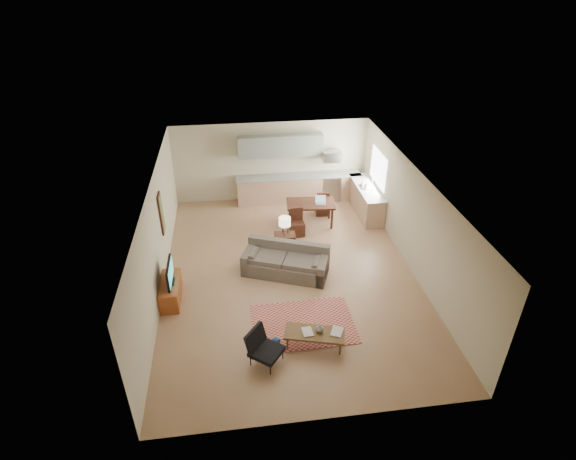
{
  "coord_description": "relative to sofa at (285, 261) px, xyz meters",
  "views": [
    {
      "loc": [
        -1.34,
        -9.58,
        7.13
      ],
      "look_at": [
        0.0,
        0.3,
        1.15
      ],
      "focal_mm": 28.0,
      "sensor_mm": 36.0,
      "label": 1
    }
  ],
  "objects": [
    {
      "name": "dining_table",
      "position": [
        1.11,
        2.5,
        -0.03
      ],
      "size": [
        1.54,
        0.97,
        0.74
      ],
      "primitive_type": null,
      "rotation": [
        0.0,
        0.0,
        -0.09
      ],
      "color": "#32180F",
      "rests_on": "floor"
    },
    {
      "name": "wall_art_left",
      "position": [
        -3.1,
        0.9,
        1.15
      ],
      "size": [
        0.06,
        0.42,
        1.1
      ],
      "primitive_type": null,
      "color": "olive",
      "rests_on": "room"
    },
    {
      "name": "upper_cabinets",
      "position": [
        0.41,
        4.33,
        1.55
      ],
      "size": [
        2.8,
        0.34,
        0.7
      ],
      "primitive_type": "cube",
      "color": "gray",
      "rests_on": "room"
    },
    {
      "name": "kitchen_counter_back",
      "position": [
        1.01,
        4.18,
        0.06
      ],
      "size": [
        4.26,
        0.64,
        0.92
      ],
      "primitive_type": null,
      "color": "tan",
      "rests_on": "ground"
    },
    {
      "name": "window_right",
      "position": [
        3.34,
        3.0,
        1.15
      ],
      "size": [
        0.02,
        1.4,
        1.05
      ],
      "primitive_type": "cube",
      "color": "white",
      "rests_on": "room"
    },
    {
      "name": "armchair",
      "position": [
        -0.78,
        -3.02,
        -0.02
      ],
      "size": [
        0.94,
        0.94,
        0.77
      ],
      "primitive_type": null,
      "rotation": [
        0.0,
        0.0,
        0.91
      ],
      "color": "black",
      "rests_on": "floor"
    },
    {
      "name": "rug",
      "position": [
        0.14,
        -2.0,
        -0.39
      ],
      "size": [
        2.35,
        1.65,
        0.02
      ],
      "primitive_type": "cube",
      "rotation": [
        0.0,
        0.0,
        0.02
      ],
      "color": "maroon",
      "rests_on": "floor"
    },
    {
      "name": "book_a",
      "position": [
        0.01,
        -2.67,
        -0.01
      ],
      "size": [
        0.26,
        0.32,
        0.03
      ],
      "primitive_type": "imported",
      "rotation": [
        0.0,
        0.0,
        0.08
      ],
      "color": "maroon",
      "rests_on": "coffee_table"
    },
    {
      "name": "triptych",
      "position": [
        0.01,
        4.47,
        1.35
      ],
      "size": [
        1.7,
        0.04,
        0.5
      ],
      "primitive_type": null,
      "color": "beige",
      "rests_on": "room"
    },
    {
      "name": "soap_bottle",
      "position": [
        2.94,
        3.16,
        0.62
      ],
      "size": [
        0.11,
        0.11,
        0.19
      ],
      "primitive_type": "imported",
      "rotation": [
        0.0,
        0.0,
        0.13
      ],
      "color": "beige",
      "rests_on": "kitchen_counter_right"
    },
    {
      "name": "tv",
      "position": [
        -2.86,
        -0.7,
        0.4
      ],
      "size": [
        0.09,
        0.89,
        0.53
      ],
      "primitive_type": null,
      "color": "black",
      "rests_on": "tv_credenza"
    },
    {
      "name": "vase",
      "position": [
        0.38,
        -2.67,
        0.07
      ],
      "size": [
        0.18,
        0.18,
        0.18
      ],
      "primitive_type": "imported",
      "rotation": [
        0.0,
        0.0,
        0.03
      ],
      "color": "black",
      "rests_on": "coffee_table"
    },
    {
      "name": "dining_chair_near",
      "position": [
        0.61,
        1.9,
        0.01
      ],
      "size": [
        0.42,
        0.44,
        0.83
      ],
      "primitive_type": null,
      "rotation": [
        0.0,
        0.0,
        0.07
      ],
      "color": "#32180F",
      "rests_on": "floor"
    },
    {
      "name": "tv_credenza",
      "position": [
        -2.9,
        -0.7,
        -0.13
      ],
      "size": [
        0.44,
        1.15,
        0.53
      ],
      "primitive_type": null,
      "color": "brown",
      "rests_on": "floor"
    },
    {
      "name": "laptop",
      "position": [
        1.4,
        2.4,
        0.46
      ],
      "size": [
        0.34,
        0.27,
        0.24
      ],
      "primitive_type": null,
      "rotation": [
        0.0,
        0.0,
        -0.13
      ],
      "color": "#A5A8AD",
      "rests_on": "dining_table"
    },
    {
      "name": "room",
      "position": [
        0.11,
        0.0,
        0.95
      ],
      "size": [
        9.0,
        9.0,
        9.0
      ],
      "color": "#966E4D",
      "rests_on": "ground"
    },
    {
      "name": "dining_chair_far",
      "position": [
        1.61,
        3.09,
        0.02
      ],
      "size": [
        0.45,
        0.47,
        0.85
      ],
      "primitive_type": null,
      "rotation": [
        0.0,
        0.0,
        3.03
      ],
      "color": "#32180F",
      "rests_on": "floor"
    },
    {
      "name": "kitchen_range",
      "position": [
        2.11,
        4.18,
        0.05
      ],
      "size": [
        0.62,
        0.62,
        0.9
      ],
      "primitive_type": "cube",
      "color": "#A5A8AD",
      "rests_on": "ground"
    },
    {
      "name": "console_table",
      "position": [
        0.1,
        0.88,
        -0.06
      ],
      "size": [
        0.6,
        0.42,
        0.67
      ],
      "primitive_type": null,
      "rotation": [
        0.0,
        0.0,
        -0.07
      ],
      "color": "#32180F",
      "rests_on": "floor"
    },
    {
      "name": "book_b",
      "position": [
        0.64,
        -2.69,
        -0.01
      ],
      "size": [
        0.49,
        0.5,
        0.02
      ],
      "primitive_type": "imported",
      "rotation": [
        0.0,
        0.0,
        -0.47
      ],
      "color": "navy",
      "rests_on": "coffee_table"
    },
    {
      "name": "sofa",
      "position": [
        0.0,
        0.0,
        0.0
      ],
      "size": [
        2.51,
        1.78,
        0.8
      ],
      "primitive_type": null,
      "rotation": [
        0.0,
        0.0,
        -0.38
      ],
      "color": "brown",
      "rests_on": "floor"
    },
    {
      "name": "coffee_table",
      "position": [
        0.27,
        -2.69,
        -0.21
      ],
      "size": [
        1.37,
        0.83,
        0.39
      ],
      "primitive_type": null,
      "rotation": [
        0.0,
        0.0,
        -0.27
      ],
      "color": "#4E3618",
      "rests_on": "floor"
    },
    {
      "name": "table_lamp",
      "position": [
        0.1,
        0.88,
        0.54
      ],
      "size": [
        0.35,
        0.35,
        0.54
      ],
      "primitive_type": null,
      "rotation": [
        0.0,
        0.0,
        -0.06
      ],
      "color": "beige",
      "rests_on": "console_table"
    },
    {
      "name": "kitchen_microwave",
      "position": [
        2.11,
        4.2,
        1.15
      ],
      "size": [
        0.62,
        0.4,
        0.35
      ],
      "primitive_type": "cube",
      "color": "#A5A8AD",
      "rests_on": "room"
    },
    {
      "name": "kitchen_counter_right",
      "position": [
        3.04,
        3.0,
        0.06
      ],
      "size": [
        0.64,
        2.26,
        0.92
      ],
      "primitive_type": null,
      "color": "tan",
      "rests_on": "ground"
    }
  ]
}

